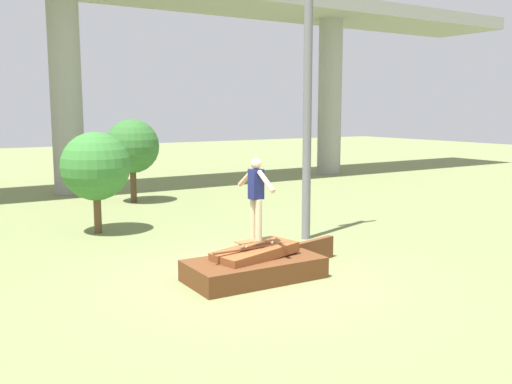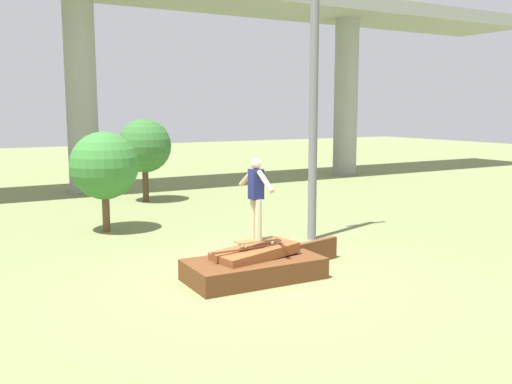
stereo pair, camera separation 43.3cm
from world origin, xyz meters
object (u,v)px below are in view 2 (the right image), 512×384
object	(u,v)px
skateboard	(256,240)
tree_behind_right	(145,146)
skater	(256,194)
tree_behind_left	(104,166)
utility_pole	(314,80)

from	to	relation	value
skateboard	tree_behind_right	xyz separation A→B (m)	(1.16, 9.33, 1.15)
skater	tree_behind_left	distance (m)	5.44
skateboard	tree_behind_right	bearing A→B (deg)	82.94
skateboard	tree_behind_right	world-z (taller)	tree_behind_right
skater	tree_behind_right	world-z (taller)	tree_behind_right
tree_behind_right	tree_behind_left	bearing A→B (deg)	-121.03
skateboard	tree_behind_right	size ratio (longest dim) A/B	0.30
tree_behind_right	utility_pole	bearing A→B (deg)	-78.09
skater	utility_pole	size ratio (longest dim) A/B	0.21
skater	utility_pole	xyz separation A→B (m)	(2.70, 2.03, 2.15)
tree_behind_left	tree_behind_right	bearing A→B (deg)	58.97
skateboard	skater	world-z (taller)	skater
skateboard	skater	xyz separation A→B (m)	(-0.00, -0.00, 0.86)
skateboard	tree_behind_left	distance (m)	5.53
utility_pole	skater	bearing A→B (deg)	-142.97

